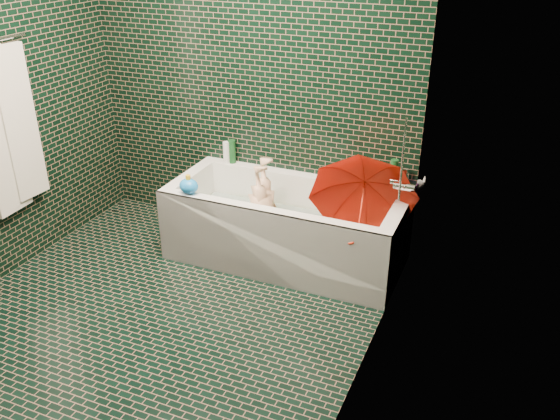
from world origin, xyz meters
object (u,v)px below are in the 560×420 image
at_px(bathtub, 285,234).
at_px(bath_toy, 189,186).
at_px(child, 265,219).
at_px(rubber_duck, 381,184).
at_px(umbrella, 361,209).

height_order(bathtub, bath_toy, bath_toy).
relative_size(bathtub, child, 1.94).
bearing_deg(rubber_duck, bath_toy, -136.20).
bearing_deg(bathtub, bath_toy, -154.51).
height_order(umbrella, bath_toy, umbrella).
height_order(umbrella, rubber_duck, umbrella).
bearing_deg(rubber_duck, child, -139.56).
xyz_separation_m(bathtub, child, (-0.16, -0.01, 0.10)).
bearing_deg(bath_toy, umbrella, 25.93).
relative_size(umbrella, rubber_duck, 5.75).
xyz_separation_m(child, rubber_duck, (0.76, 0.32, 0.28)).
bearing_deg(child, rubber_duck, 107.42).
distance_m(bathtub, umbrella, 0.68).
distance_m(umbrella, rubber_duck, 0.39).
distance_m(umbrella, bath_toy, 1.21).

